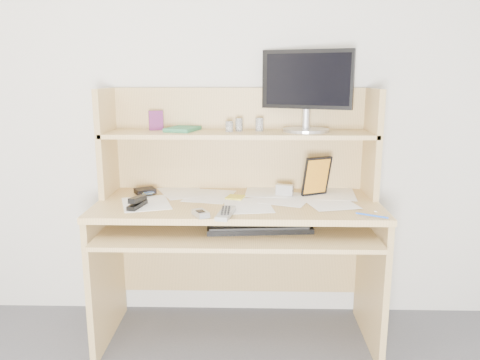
{
  "coord_description": "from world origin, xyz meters",
  "views": [
    {
      "loc": [
        0.07,
        -0.77,
        1.36
      ],
      "look_at": [
        0.01,
        1.43,
        0.87
      ],
      "focal_mm": 35.0,
      "sensor_mm": 36.0,
      "label": 1
    }
  ],
  "objects_px": {
    "keyboard": "(259,226)",
    "game_case": "(317,176)",
    "tv_remote": "(226,213)",
    "desk": "(238,208)",
    "monitor": "(307,88)"
  },
  "relations": [
    {
      "from": "keyboard",
      "to": "monitor",
      "type": "xyz_separation_m",
      "value": [
        0.24,
        0.33,
        0.63
      ]
    },
    {
      "from": "keyboard",
      "to": "game_case",
      "type": "height_order",
      "value": "game_case"
    },
    {
      "from": "desk",
      "to": "game_case",
      "type": "xyz_separation_m",
      "value": [
        0.4,
        0.02,
        0.16
      ]
    },
    {
      "from": "desk",
      "to": "keyboard",
      "type": "bearing_deg",
      "value": -64.34
    },
    {
      "from": "tv_remote",
      "to": "game_case",
      "type": "bearing_deg",
      "value": 48.02
    },
    {
      "from": "keyboard",
      "to": "tv_remote",
      "type": "distance_m",
      "value": 0.22
    },
    {
      "from": "keyboard",
      "to": "tv_remote",
      "type": "bearing_deg",
      "value": -146.21
    },
    {
      "from": "keyboard",
      "to": "game_case",
      "type": "distance_m",
      "value": 0.43
    },
    {
      "from": "keyboard",
      "to": "monitor",
      "type": "height_order",
      "value": "monitor"
    },
    {
      "from": "monitor",
      "to": "tv_remote",
      "type": "bearing_deg",
      "value": -108.7
    },
    {
      "from": "keyboard",
      "to": "game_case",
      "type": "relative_size",
      "value": 2.45
    },
    {
      "from": "tv_remote",
      "to": "keyboard",
      "type": "bearing_deg",
      "value": 48.1
    },
    {
      "from": "monitor",
      "to": "keyboard",
      "type": "bearing_deg",
      "value": -104.0
    },
    {
      "from": "tv_remote",
      "to": "monitor",
      "type": "distance_m",
      "value": 0.8
    },
    {
      "from": "tv_remote",
      "to": "game_case",
      "type": "xyz_separation_m",
      "value": [
        0.45,
        0.36,
        0.09
      ]
    }
  ]
}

